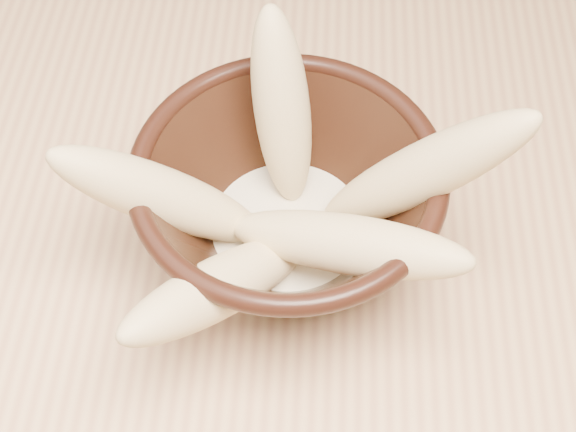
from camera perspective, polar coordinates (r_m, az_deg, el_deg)
name	(u,v)px	position (r m, az deg, el deg)	size (l,w,h in m)	color
table	(228,249)	(0.71, -4.30, -2.34)	(1.20, 0.80, 0.75)	#E3B37D
bowl	(288,208)	(0.55, 0.00, 0.57)	(0.21, 0.21, 0.11)	black
milk_puddle	(288,230)	(0.58, 0.00, -1.03)	(0.12, 0.12, 0.02)	beige
banana_upright	(282,109)	(0.55, -0.44, 7.64)	(0.04, 0.04, 0.15)	#D8BA7F
banana_left	(163,197)	(0.53, -8.88, 1.37)	(0.04, 0.04, 0.16)	#D8BA7F
banana_right	(421,173)	(0.52, 9.41, 3.03)	(0.04, 0.04, 0.18)	#D8BA7F
banana_across	(345,244)	(0.51, 4.06, -1.97)	(0.04, 0.04, 0.17)	#D8BA7F
banana_front	(221,286)	(0.51, -4.79, -4.99)	(0.04, 0.04, 0.17)	#D8BA7F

